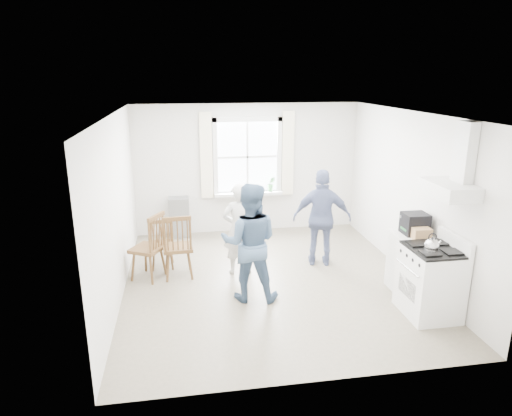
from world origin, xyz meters
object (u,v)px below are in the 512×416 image
at_px(gas_stove, 430,281).
at_px(stereo_stack, 415,224).
at_px(person_right, 322,218).
at_px(person_left, 239,229).
at_px(windsor_chair_c, 153,240).
at_px(windsor_chair_a, 161,238).
at_px(low_cabinet, 410,262).
at_px(windsor_chair_b, 178,240).
at_px(person_mid, 250,243).

relative_size(gas_stove, stereo_stack, 3.19).
height_order(stereo_stack, person_right, person_right).
bearing_deg(person_right, person_left, 18.88).
xyz_separation_m(gas_stove, windsor_chair_c, (-3.71, 1.73, 0.18)).
relative_size(gas_stove, windsor_chair_c, 1.03).
bearing_deg(gas_stove, stereo_stack, 82.52).
bearing_deg(windsor_chair_a, windsor_chair_c, -106.49).
relative_size(low_cabinet, windsor_chair_a, 1.01).
distance_m(stereo_stack, person_right, 1.57).
height_order(stereo_stack, windsor_chair_c, stereo_stack).
bearing_deg(windsor_chair_b, person_right, 5.31).
distance_m(stereo_stack, person_left, 2.67).
xyz_separation_m(low_cabinet, stereo_stack, (0.02, 0.01, 0.60)).
bearing_deg(windsor_chair_c, low_cabinet, -15.20).
bearing_deg(low_cabinet, stereo_stack, 22.80).
bearing_deg(stereo_stack, windsor_chair_c, 165.03).
distance_m(gas_stove, person_mid, 2.50).
bearing_deg(windsor_chair_c, windsor_chair_b, -10.56).
bearing_deg(person_left, windsor_chair_b, 2.06).
bearing_deg(gas_stove, windsor_chair_b, 153.56).
relative_size(stereo_stack, person_left, 0.23).
bearing_deg(person_mid, windsor_chair_c, -19.97).
bearing_deg(person_mid, stereo_stack, -171.02).
distance_m(low_cabinet, windsor_chair_a, 3.93).
relative_size(windsor_chair_b, windsor_chair_c, 0.99).
bearing_deg(person_left, person_mid, 88.65).
distance_m(stereo_stack, windsor_chair_c, 3.95).
bearing_deg(low_cabinet, person_right, 130.46).
relative_size(stereo_stack, person_right, 0.21).
bearing_deg(stereo_stack, gas_stove, -97.48).
bearing_deg(gas_stove, windsor_chair_a, 149.87).
height_order(gas_stove, stereo_stack, stereo_stack).
xyz_separation_m(gas_stove, person_left, (-2.35, 1.75, 0.27)).
relative_size(windsor_chair_a, windsor_chair_c, 0.82).
bearing_deg(windsor_chair_b, windsor_chair_a, 121.98).
distance_m(gas_stove, windsor_chair_b, 3.72).
height_order(low_cabinet, stereo_stack, stereo_stack).
distance_m(windsor_chair_b, windsor_chair_c, 0.39).
bearing_deg(windsor_chair_b, low_cabinet, -15.70).
bearing_deg(windsor_chair_a, stereo_stack, -20.48).
distance_m(gas_stove, person_right, 2.13).
relative_size(windsor_chair_a, person_mid, 0.52).
xyz_separation_m(stereo_stack, person_right, (-1.03, 1.17, -0.23)).
height_order(gas_stove, windsor_chair_a, gas_stove).
height_order(stereo_stack, person_mid, person_mid).
bearing_deg(windsor_chair_c, person_left, 1.04).
distance_m(stereo_stack, windsor_chair_b, 3.57).
relative_size(windsor_chair_c, person_mid, 0.64).
xyz_separation_m(windsor_chair_b, windsor_chair_c, (-0.38, 0.07, 0.01)).
xyz_separation_m(person_mid, person_right, (1.38, 1.03, -0.03)).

